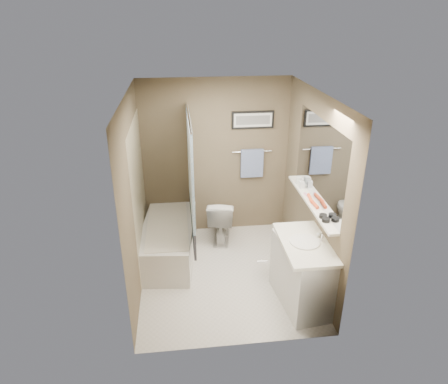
{
  "coord_description": "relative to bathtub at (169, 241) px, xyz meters",
  "views": [
    {
      "loc": [
        -0.53,
        -4.38,
        3.26
      ],
      "look_at": [
        0.0,
        0.15,
        1.15
      ],
      "focal_mm": 32.0,
      "sensor_mm": 36.0,
      "label": 1
    }
  ],
  "objects": [
    {
      "name": "faucet_spout",
      "position": [
        1.78,
        -1.17,
        0.64
      ],
      "size": [
        0.02,
        0.02,
        0.1
      ],
      "primitive_type": "cylinder",
      "color": "silver",
      "rests_on": "countertop"
    },
    {
      "name": "curtain_lower",
      "position": [
        0.35,
        -0.02,
        0.33
      ],
      "size": [
        0.03,
        1.45,
        0.36
      ],
      "primitive_type": "cube",
      "color": "#283A4A",
      "rests_on": "curtain_rod"
    },
    {
      "name": "tub_rim",
      "position": [
        0.0,
        0.0,
        0.25
      ],
      "size": [
        0.56,
        1.36,
        0.02
      ],
      "primitive_type": "cube",
      "color": "silver",
      "rests_on": "bathtub"
    },
    {
      "name": "faucet_knob",
      "position": [
        1.78,
        -1.07,
        0.62
      ],
      "size": [
        0.05,
        0.05,
        0.05
      ],
      "primitive_type": "sphere",
      "color": "silver",
      "rests_on": "countertop"
    },
    {
      "name": "door",
      "position": [
        1.3,
        -1.77,
        0.75
      ],
      "size": [
        0.8,
        0.02,
        2.0
      ],
      "primitive_type": "cube",
      "color": "silver",
      "rests_on": "wall_front"
    },
    {
      "name": "sink_basin",
      "position": [
        1.58,
        -1.17,
        0.6
      ],
      "size": [
        0.34,
        0.34,
        0.01
      ],
      "primitive_type": "cylinder",
      "color": "silver",
      "rests_on": "countertop"
    },
    {
      "name": "towel_bar",
      "position": [
        1.3,
        0.69,
        1.05
      ],
      "size": [
        0.6,
        0.02,
        0.02
      ],
      "primitive_type": "cylinder",
      "rotation": [
        0.0,
        1.57,
        0.0
      ],
      "color": "silver",
      "rests_on": "wall_back"
    },
    {
      "name": "wall_front",
      "position": [
        0.75,
        -1.75,
        0.95
      ],
      "size": [
        2.2,
        0.04,
        2.4
      ],
      "primitive_type": "cube",
      "color": "brown",
      "rests_on": "ground"
    },
    {
      "name": "art_mat",
      "position": [
        1.3,
        0.69,
        1.53
      ],
      "size": [
        0.56,
        0.0,
        0.2
      ],
      "primitive_type": "cube",
      "color": "white",
      "rests_on": "art_frame"
    },
    {
      "name": "candle_bowl_far",
      "position": [
        1.79,
        -1.11,
        0.89
      ],
      "size": [
        0.09,
        0.09,
        0.04
      ],
      "primitive_type": "cylinder",
      "color": "black",
      "rests_on": "shelf"
    },
    {
      "name": "shelf",
      "position": [
        1.79,
        -0.67,
        0.85
      ],
      "size": [
        0.12,
        1.6,
        0.03
      ],
      "primitive_type": "cube",
      "color": "silver",
      "rests_on": "wall_right"
    },
    {
      "name": "art_image",
      "position": [
        1.3,
        0.69,
        1.53
      ],
      "size": [
        0.5,
        0.0,
        0.13
      ],
      "primitive_type": "cube",
      "color": "#595959",
      "rests_on": "art_mat"
    },
    {
      "name": "ceiling",
      "position": [
        0.75,
        -0.52,
        2.13
      ],
      "size": [
        2.2,
        2.5,
        0.04
      ],
      "primitive_type": "cube",
      "color": "silver",
      "rests_on": "wall_back"
    },
    {
      "name": "curtain_rod",
      "position": [
        0.35,
        -0.02,
        1.8
      ],
      "size": [
        0.02,
        1.55,
        0.02
      ],
      "primitive_type": "cylinder",
      "rotation": [
        1.57,
        0.0,
        0.0
      ],
      "color": "silver",
      "rests_on": "wall_left"
    },
    {
      "name": "wall_right",
      "position": [
        1.83,
        -0.52,
        0.95
      ],
      "size": [
        0.04,
        2.5,
        2.4
      ],
      "primitive_type": "cube",
      "color": "brown",
      "rests_on": "ground"
    },
    {
      "name": "towel",
      "position": [
        1.3,
        0.67,
        0.87
      ],
      "size": [
        0.34,
        0.05,
        0.44
      ],
      "primitive_type": "cube",
      "color": "#9AB0E0",
      "rests_on": "towel_bar"
    },
    {
      "name": "mirror",
      "position": [
        1.84,
        -0.67,
        1.37
      ],
      "size": [
        0.02,
        1.6,
        1.0
      ],
      "primitive_type": "cube",
      "color": "silver",
      "rests_on": "wall_right"
    },
    {
      "name": "ground",
      "position": [
        0.75,
        -0.52,
        -0.25
      ],
      "size": [
        2.5,
        2.5,
        0.0
      ],
      "primitive_type": "plane",
      "color": "silver",
      "rests_on": "ground"
    },
    {
      "name": "soap_bottle",
      "position": [
        1.79,
        -0.29,
        0.93
      ],
      "size": [
        0.07,
        0.07,
        0.14
      ],
      "primitive_type": "imported",
      "rotation": [
        0.0,
        0.0,
        0.11
      ],
      "color": "#999999",
      "rests_on": "shelf"
    },
    {
      "name": "door_handle",
      "position": [
        0.97,
        -1.71,
        0.75
      ],
      "size": [
        0.1,
        0.02,
        0.02
      ],
      "primitive_type": "cylinder",
      "rotation": [
        0.0,
        1.57,
        0.0
      ],
      "color": "silver",
      "rests_on": "door"
    },
    {
      "name": "tile_surround",
      "position": [
        -0.34,
        -0.02,
        0.75
      ],
      "size": [
        0.02,
        1.55,
        2.0
      ],
      "primitive_type": "cube",
      "color": "#C3B793",
      "rests_on": "wall_left"
    },
    {
      "name": "candle_bowl_near",
      "position": [
        1.79,
        -1.2,
        0.89
      ],
      "size": [
        0.09,
        0.09,
        0.04
      ],
      "primitive_type": "cylinder",
      "color": "black",
      "rests_on": "shelf"
    },
    {
      "name": "wall_left",
      "position": [
        -0.33,
        -0.52,
        0.95
      ],
      "size": [
        0.04,
        2.5,
        2.4
      ],
      "primitive_type": "cube",
      "color": "brown",
      "rests_on": "ground"
    },
    {
      "name": "wall_back",
      "position": [
        0.75,
        0.71,
        0.95
      ],
      "size": [
        2.2,
        0.04,
        2.4
      ],
      "primitive_type": "cube",
      "color": "brown",
      "rests_on": "ground"
    },
    {
      "name": "hair_brush_front",
      "position": [
        1.79,
        -0.8,
        0.89
      ],
      "size": [
        0.05,
        0.22,
        0.04
      ],
      "primitive_type": "cylinder",
      "rotation": [
        1.57,
        0.0,
        0.06
      ],
      "color": "#C43E1B",
      "rests_on": "shelf"
    },
    {
      "name": "glass_jar",
      "position": [
        1.79,
        -0.16,
        0.92
      ],
      "size": [
        0.08,
        0.08,
        0.1
      ],
      "primitive_type": "cylinder",
      "color": "silver",
      "rests_on": "shelf"
    },
    {
      "name": "hair_brush_back",
      "position": [
        1.79,
        -0.65,
        0.89
      ],
      "size": [
        0.06,
        0.22,
        0.04
      ],
      "primitive_type": "cylinder",
      "rotation": [
        1.57,
        0.0,
        -0.11
      ],
      "color": "#E74B20",
      "rests_on": "shelf"
    },
    {
      "name": "countertop",
      "position": [
        1.59,
        -1.17,
        0.57
      ],
      "size": [
        0.54,
        0.96,
        0.04
      ],
      "primitive_type": "cube",
      "color": "silver",
      "rests_on": "vanity"
    },
    {
      "name": "bathtub",
      "position": [
        0.0,
        0.0,
        0.0
      ],
      "size": [
        0.86,
        1.57,
        0.5
      ],
      "primitive_type": "cube",
      "rotation": [
        0.0,
        0.0,
        -0.11
      ],
      "color": "silver",
      "rests_on": "ground"
    },
    {
      "name": "vanity",
      "position": [
        1.6,
        -1.17,
        0.15
      ],
      "size": [
        0.6,
        0.95,
        0.8
      ],
      "primitive_type": "cube",
      "rotation": [
        0.0,
        0.0,
        0.12
      ],
      "color": "silver",
      "rests_on": "ground"
    },
    {
      "name": "pink_comb",
      "position": [
        1.79,
        -0.53,
        0.87
      ],
      "size": [
        0.05,
        0.16,
        0.01
      ],
      "primitive_type": "cube",
      "rotation": [
        0.0,
        0.0,
        0.11
      ],
      "color": "#CB7C9B",
      "rests_on": "shelf"
    },
    {
      "name": "toilet",
      "position": [
        0.8,
        0.39,
        0.1
      ],
      "size": [
        0.5,
        0.73,
        0.69
      ],
      "primitive_type": "imported",
      "rotation": [
        0.0,
        0.0,
        2.97
      ],
      "color": "silver",
      "rests_on": "ground"
    },
    {
      "name": "curtain_upper",
      "position": [
        0.35,
        -0.02,
        1.15
      ],
      "size": [
        0.03,
        1.45,
        1.28
      ],
      "primitive_type": "cube",
      "color": "white",
      "rests_on": "curtain_rod"
    },
    {
      "name": "art_frame",
      "position": [
        1.3,
        0.71,
        1.53
      ],
      "size": [
        0.62,
        0.02,
        0.26
      ],
      "primitive_type": "cube",
      "color": "black",
      "rests_on": "wall_back"
    }
  ]
}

